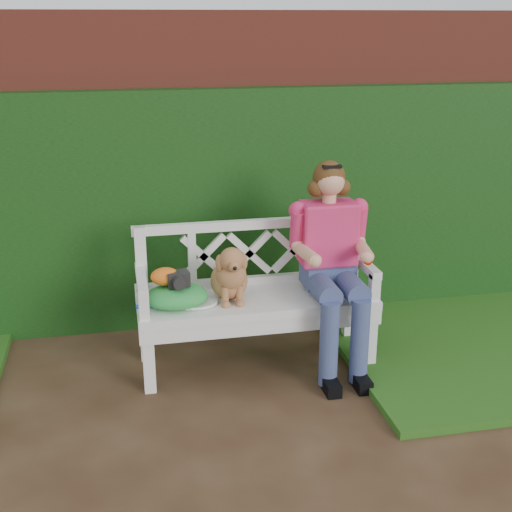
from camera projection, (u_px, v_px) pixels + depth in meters
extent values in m
plane|color=#341F11|center=(194.00, 455.00, 3.56)|extent=(60.00, 60.00, 0.00)
cube|color=brown|center=(158.00, 171.00, 4.95)|extent=(10.00, 0.30, 2.20)
cube|color=#1A4616|center=(162.00, 212.00, 4.83)|extent=(10.00, 0.18, 1.70)
cube|color=black|center=(178.00, 279.00, 4.13)|extent=(0.14, 0.12, 0.09)
ellipsoid|color=orange|center=(165.00, 276.00, 4.14)|extent=(0.20, 0.17, 0.11)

